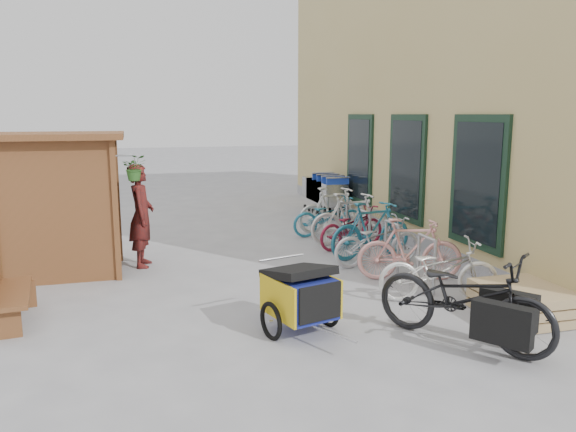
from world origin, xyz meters
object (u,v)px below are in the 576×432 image
object	(u,v)px
bike_7	(333,209)
pallet_stack	(524,302)
bike_1	(410,249)
cargo_bike	(465,298)
bike_2	(377,241)
bike_6	(328,216)
kiosk	(54,184)
bike_5	(351,218)
person_kiosk	(141,216)
bike_4	(352,227)
bike_0	(439,270)
bike_3	(371,230)
shopping_carts	(324,190)
bench	(6,289)
child_trailer	(300,293)

from	to	relation	value
bike_7	pallet_stack	bearing A→B (deg)	177.08
bike_7	bike_1	bearing A→B (deg)	169.94
cargo_bike	bike_1	bearing A→B (deg)	41.78
pallet_stack	bike_2	bearing A→B (deg)	105.50
cargo_bike	bike_6	bearing A→B (deg)	50.76
cargo_bike	kiosk	bearing A→B (deg)	103.52
bike_5	kiosk	bearing A→B (deg)	93.19
cargo_bike	bike_7	xyz separation A→B (m)	(0.73, 6.53, -0.04)
pallet_stack	person_kiosk	size ratio (longest dim) A/B	0.65
cargo_bike	person_kiosk	bearing A→B (deg)	93.12
kiosk	person_kiosk	world-z (taller)	kiosk
bike_1	bike_4	world-z (taller)	bike_1
pallet_stack	bike_4	bearing A→B (deg)	99.67
bike_0	bike_3	bearing A→B (deg)	11.17
shopping_carts	bike_6	distance (m)	2.75
bike_1	bike_6	xyz separation A→B (m)	(-0.12, 3.62, -0.08)
bench	bike_4	size ratio (longest dim) A/B	0.89
kiosk	bike_6	xyz separation A→B (m)	(5.47, 1.71, -1.11)
bike_2	bike_3	distance (m)	0.57
bike_3	bike_4	world-z (taller)	bike_3
person_kiosk	bike_6	xyz separation A→B (m)	(4.08, 1.52, -0.48)
bench	bike_7	bearing A→B (deg)	28.37
cargo_bike	bike_5	world-z (taller)	cargo_bike
bench	shopping_carts	size ratio (longest dim) A/B	0.69
shopping_carts	cargo_bike	xyz separation A→B (m)	(-1.30, -8.78, -0.10)
kiosk	bike_5	xyz separation A→B (m)	(5.64, 0.80, -1.00)
bench	bike_1	world-z (taller)	bike_1
pallet_stack	bike_2	distance (m)	3.07
shopping_carts	bike_3	xyz separation A→B (m)	(-0.69, -4.70, -0.12)
child_trailer	bike_6	distance (m)	5.74
cargo_bike	bike_6	distance (m)	6.18
child_trailer	bike_5	bearing A→B (deg)	44.85
bike_4	bike_6	xyz separation A→B (m)	(-0.07, 1.22, 0.01)
bike_3	bike_6	size ratio (longest dim) A/B	1.07
child_trailer	bike_0	size ratio (longest dim) A/B	0.89
kiosk	bench	size ratio (longest dim) A/B	1.70
cargo_bike	bike_0	distance (m)	1.58
bike_5	bike_1	bearing A→B (deg)	174.06
bike_1	bike_0	bearing A→B (deg)	-168.63
pallet_stack	shopping_carts	xyz separation A→B (m)	(-0.00, 8.20, 0.45)
kiosk	bike_2	bearing A→B (deg)	-9.61
shopping_carts	person_kiosk	distance (m)	6.42
person_kiosk	bike_0	distance (m)	5.21
bike_2	bike_4	xyz separation A→B (m)	(0.07, 1.41, -0.01)
bike_1	bike_5	size ratio (longest dim) A/B	0.94
person_kiosk	bike_1	distance (m)	4.72
bench	bike_1	distance (m)	6.00
shopping_carts	bike_2	size ratio (longest dim) A/B	1.26
bike_3	bike_6	distance (m)	2.09
kiosk	cargo_bike	world-z (taller)	kiosk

